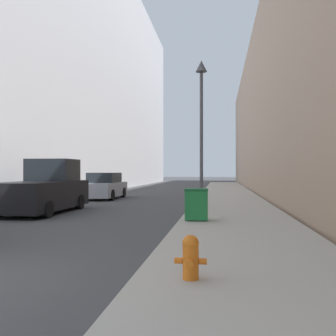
# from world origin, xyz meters

# --- Properties ---
(sidewalk_right) EXTENTS (3.75, 60.00, 0.14)m
(sidewalk_right) POSITION_xyz_m (5.39, 18.00, 0.07)
(sidewalk_right) COLOR #ADA89E
(sidewalk_right) RESTS_ON ground
(building_left_glass) EXTENTS (12.00, 60.00, 21.97)m
(building_left_glass) POSITION_xyz_m (-10.38, 26.00, 10.98)
(building_left_glass) COLOR #BCBCC1
(building_left_glass) RESTS_ON ground
(building_right_stone) EXTENTS (12.00, 60.00, 12.75)m
(building_right_stone) POSITION_xyz_m (13.37, 26.00, 6.38)
(building_right_stone) COLOR #9E7F66
(building_right_stone) RESTS_ON ground
(fire_hydrant) EXTENTS (0.47, 0.36, 0.65)m
(fire_hydrant) POSITION_xyz_m (4.39, 0.61, 0.47)
(fire_hydrant) COLOR orange
(fire_hydrant) RESTS_ON sidewalk_right
(trash_bin) EXTENTS (0.73, 0.59, 1.02)m
(trash_bin) POSITION_xyz_m (4.08, 7.08, 0.66)
(trash_bin) COLOR #1E7538
(trash_bin) RESTS_ON sidewalk_right
(lamppost) EXTENTS (0.46, 0.46, 6.06)m
(lamppost) POSITION_xyz_m (4.08, 10.32, 4.12)
(lamppost) COLOR #4C4C51
(lamppost) RESTS_ON sidewalk_right
(pickup_truck) EXTENTS (2.11, 5.13, 2.22)m
(pickup_truck) POSITION_xyz_m (-2.35, 9.81, 0.92)
(pickup_truck) COLOR black
(pickup_truck) RESTS_ON ground
(parked_sedan_near) EXTENTS (1.89, 4.31, 1.60)m
(parked_sedan_near) POSITION_xyz_m (-2.21, 17.41, 0.74)
(parked_sedan_near) COLOR #A3A8B2
(parked_sedan_near) RESTS_ON ground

